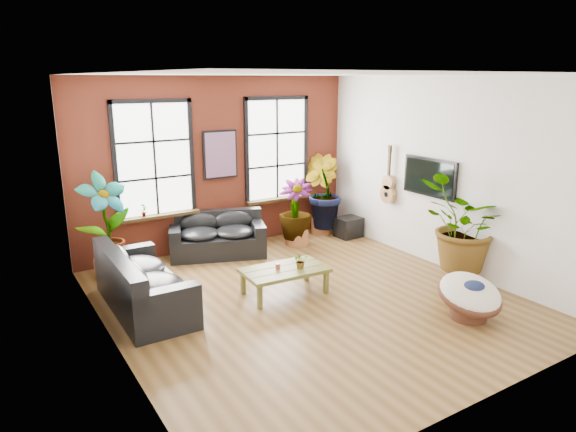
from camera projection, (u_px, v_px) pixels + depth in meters
The scene contains 19 objects.
room at pixel (304, 192), 7.94m from camera, with size 6.04×6.54×3.54m.
sofa_back at pixel (217, 236), 10.28m from camera, with size 2.06×1.50×0.85m.
sofa_left at pixel (140, 284), 7.82m from camera, with size 0.98×2.31×0.91m.
coffee_table at pixel (285, 271), 8.38m from camera, with size 1.41×0.86×0.53m.
papasan_chair at pixel (470, 296), 7.52m from camera, with size 1.08×1.09×0.70m.
poster at pixel (220, 155), 10.37m from camera, with size 0.74×0.06×0.98m.
tv_wall_unit at pixel (417, 180), 9.86m from camera, with size 0.13×1.86×1.20m.
media_box at pixel (349, 227), 11.46m from camera, with size 0.56×0.47×0.45m.
pot_back_left at pixel (108, 268), 9.15m from camera, with size 0.57×0.57×0.35m.
pot_back_right at pixel (322, 225), 11.78m from camera, with size 0.56×0.56×0.36m.
pot_right_wall at pixel (461, 270), 9.04m from camera, with size 0.56×0.56×0.36m.
pot_mid at pixel (297, 236), 10.96m from camera, with size 0.62×0.62×0.36m.
floor_plant_back_left at pixel (106, 222), 8.95m from camera, with size 0.92×0.62×1.75m, color #275D18.
floor_plant_back_right at pixel (322, 192), 11.53m from camera, with size 0.91×0.73×1.65m, color #275D18.
floor_plant_right_wall at pixel (464, 226), 8.80m from camera, with size 1.49×1.29×1.66m, color #275D18.
floor_plant_mid at pixel (295, 209), 10.81m from camera, with size 0.71×0.71×1.26m, color #275D18.
table_plant at pixel (301, 261), 8.35m from camera, with size 0.23×0.20×0.26m, color #275D18.
sill_plant_left at pixel (143, 210), 9.71m from camera, with size 0.14×0.10×0.27m, color #275D18.
sill_plant_right at pixel (292, 190), 11.43m from camera, with size 0.15×0.15×0.27m, color #275D18.
Camera 1 is at (-4.33, -6.30, 3.44)m, focal length 32.00 mm.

